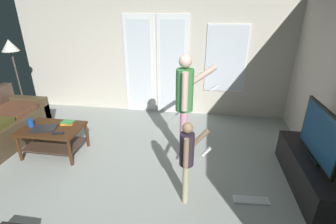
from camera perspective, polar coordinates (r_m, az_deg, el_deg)
ground_plane at (r=3.54m, az=-12.87°, el=-16.84°), size 5.91×5.45×0.02m
wall_back_with_doors at (r=5.37m, az=-3.18°, el=12.65°), size 5.91×0.09×2.54m
coffee_table at (r=4.37m, az=-25.30°, el=-4.81°), size 0.93×0.63×0.47m
tv_stand at (r=3.83m, az=30.22°, el=-12.22°), size 0.44×1.54×0.44m
flat_screen_tv at (r=3.56m, az=32.04°, el=-4.59°), size 0.08×1.00×0.69m
person_adult at (r=3.64m, az=4.06°, el=3.13°), size 0.63×0.49×1.64m
person_child at (r=2.91m, az=4.54°, el=-10.19°), size 0.37×0.29×1.07m
floor_lamp at (r=5.85m, az=-32.84°, el=11.79°), size 0.32×0.32×1.66m
loose_keyboard at (r=3.42m, az=18.84°, el=-18.92°), size 0.45×0.16×0.02m
laptop_closed at (r=4.30m, az=-26.98°, el=-3.47°), size 0.41×0.33×0.02m
cup_near_edge at (r=4.49m, az=-29.49°, el=-2.21°), size 0.09×0.09×0.12m
tv_remote_black at (r=4.06m, az=-24.32°, el=-4.53°), size 0.18×0.09×0.02m
book_stack at (r=4.32m, az=-22.43°, el=-2.32°), size 0.21×0.16×0.05m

